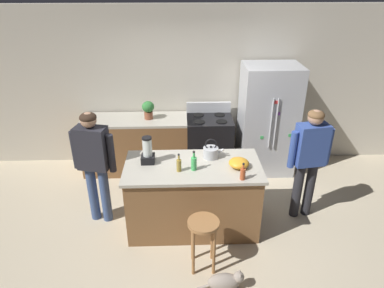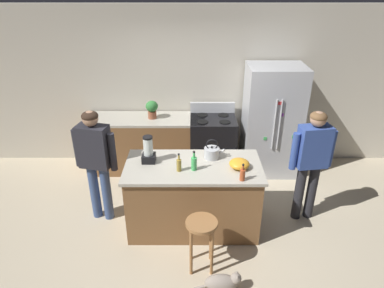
% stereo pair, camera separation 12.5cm
% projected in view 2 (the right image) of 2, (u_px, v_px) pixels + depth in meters
% --- Properties ---
extents(ground_plane, '(14.00, 14.00, 0.00)m').
position_uv_depth(ground_plane, '(192.00, 225.00, 4.77)').
color(ground_plane, beige).
extents(back_wall, '(8.00, 0.10, 2.70)m').
position_uv_depth(back_wall, '(192.00, 88.00, 5.90)').
color(back_wall, beige).
rests_on(back_wall, ground_plane).
extents(kitchen_island, '(1.73, 0.86, 0.95)m').
position_uv_depth(kitchen_island, '(192.00, 196.00, 4.56)').
color(kitchen_island, brown).
rests_on(kitchen_island, ground_plane).
extents(back_counter_run, '(2.00, 0.64, 0.95)m').
position_uv_depth(back_counter_run, '(145.00, 144.00, 5.94)').
color(back_counter_run, brown).
rests_on(back_counter_run, ground_plane).
extents(refrigerator, '(0.90, 0.73, 1.84)m').
position_uv_depth(refrigerator, '(270.00, 121.00, 5.70)').
color(refrigerator, '#B7BABF').
rests_on(refrigerator, ground_plane).
extents(stove_range, '(0.76, 0.65, 1.13)m').
position_uv_depth(stove_range, '(211.00, 144.00, 5.92)').
color(stove_range, black).
rests_on(stove_range, ground_plane).
extents(person_by_island_left, '(0.60, 0.30, 1.61)m').
position_uv_depth(person_by_island_left, '(94.00, 157.00, 4.50)').
color(person_by_island_left, '#384C7A').
rests_on(person_by_island_left, ground_plane).
extents(person_by_sink_right, '(0.60, 0.28, 1.60)m').
position_uv_depth(person_by_sink_right, '(310.00, 157.00, 4.51)').
color(person_by_sink_right, '#26262B').
rests_on(person_by_sink_right, ground_plane).
extents(bar_stool, '(0.36, 0.36, 0.66)m').
position_uv_depth(bar_stool, '(200.00, 232.00, 3.88)').
color(bar_stool, '#9E6B3D').
rests_on(bar_stool, ground_plane).
extents(cat, '(0.52, 0.18, 0.26)m').
position_uv_depth(cat, '(222.00, 282.00, 3.76)').
color(cat, gray).
rests_on(cat, ground_plane).
extents(potted_plant, '(0.20, 0.20, 0.30)m').
position_uv_depth(potted_plant, '(151.00, 108.00, 5.65)').
color(potted_plant, brown).
rests_on(potted_plant, back_counter_run).
extents(blender_appliance, '(0.17, 0.17, 0.35)m').
position_uv_depth(blender_appliance, '(147.00, 151.00, 4.36)').
color(blender_appliance, black).
rests_on(blender_appliance, kitchen_island).
extents(bottle_cooking_sauce, '(0.06, 0.06, 0.22)m').
position_uv_depth(bottle_cooking_sauce, '(241.00, 174.00, 4.01)').
color(bottle_cooking_sauce, '#B24C26').
rests_on(bottle_cooking_sauce, kitchen_island).
extents(bottle_soda, '(0.07, 0.07, 0.26)m').
position_uv_depth(bottle_soda, '(193.00, 163.00, 4.21)').
color(bottle_soda, '#3FB259').
rests_on(bottle_soda, kitchen_island).
extents(bottle_vinegar, '(0.06, 0.06, 0.24)m').
position_uv_depth(bottle_vinegar, '(178.00, 165.00, 4.19)').
color(bottle_vinegar, olive).
rests_on(bottle_vinegar, kitchen_island).
extents(mixing_bowl, '(0.25, 0.25, 0.11)m').
position_uv_depth(mixing_bowl, '(238.00, 164.00, 4.27)').
color(mixing_bowl, orange).
rests_on(mixing_bowl, kitchen_island).
extents(tea_kettle, '(0.28, 0.20, 0.27)m').
position_uv_depth(tea_kettle, '(211.00, 152.00, 4.49)').
color(tea_kettle, '#B7BABF').
rests_on(tea_kettle, kitchen_island).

